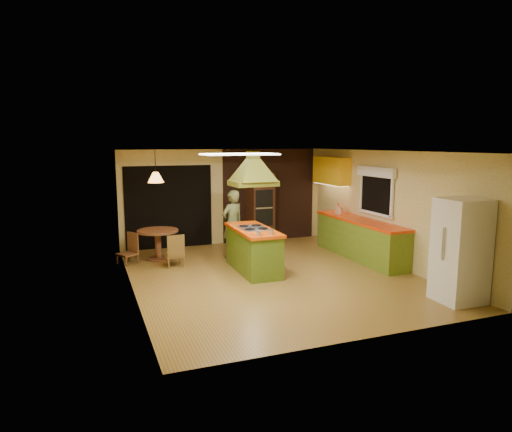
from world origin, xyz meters
name	(u,v)px	position (x,y,z in m)	size (l,w,h in m)	color
ground	(273,275)	(0.00, 0.00, 0.00)	(6.50, 6.50, 0.00)	olive
room_walls	(273,215)	(0.00, 0.00, 1.25)	(5.50, 6.50, 6.50)	beige
ceiling_plane	(273,151)	(0.00, 0.00, 2.50)	(6.50, 6.50, 0.00)	silver
brick_panel	(269,195)	(1.25, 3.23, 1.25)	(2.64, 0.03, 2.50)	#381E14
nook_opening	(169,207)	(-1.50, 3.23, 1.05)	(2.20, 0.03, 2.10)	black
right_counter	(360,239)	(2.45, 0.60, 0.46)	(0.62, 3.05, 0.92)	olive
upper_cabinets	(331,171)	(2.57, 2.20, 1.95)	(0.34, 1.40, 0.70)	yellow
window_right	(376,183)	(2.70, 0.40, 1.77)	(0.12, 1.35, 1.06)	black
fluor_panel	(239,154)	(-1.10, -1.20, 2.48)	(1.20, 0.60, 0.03)	white
kitchen_island	(253,249)	(-0.25, 0.46, 0.46)	(0.77, 1.83, 0.93)	#516D1B
range_hood	(253,163)	(-0.25, 0.46, 2.26)	(0.93, 0.69, 0.78)	#5F6419
man	(232,224)	(-0.30, 1.72, 0.79)	(0.58, 0.38, 1.59)	#4B532C
refrigerator	(461,251)	(2.37, -2.51, 0.88)	(0.72, 0.68, 1.76)	white
wall_oven	(260,208)	(0.87, 2.95, 0.94)	(0.66, 0.64, 1.87)	#432415
dining_table	(158,239)	(-1.97, 2.10, 0.49)	(0.93, 0.93, 0.70)	brown
chair_left	(127,249)	(-2.67, 2.00, 0.34)	(0.37, 0.37, 0.68)	brown
chair_near	(174,250)	(-1.72, 1.45, 0.36)	(0.39, 0.39, 0.72)	brown
pendant_lamp	(156,177)	(-1.97, 2.10, 1.90)	(0.36, 0.36, 0.23)	#FF9E3F
canister_large	(338,209)	(2.40, 1.52, 1.03)	(0.15, 0.15, 0.22)	beige
canister_medium	(338,210)	(2.40, 1.53, 1.01)	(0.13, 0.13, 0.19)	beige
canister_small	(340,211)	(2.40, 1.43, 1.01)	(0.13, 0.13, 0.17)	beige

